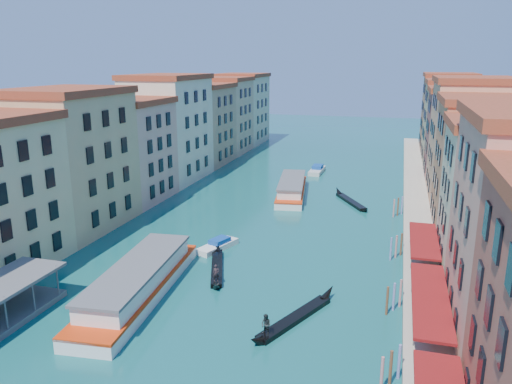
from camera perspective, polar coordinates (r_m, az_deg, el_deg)
left_bank_palazzos at (r=96.66m, az=-11.56°, el=6.25°), size 12.80×128.40×21.00m
right_bank_palazzos at (r=86.90m, az=23.57°, el=4.40°), size 12.80×128.40×21.00m
quay at (r=88.17m, az=17.81°, el=-1.10°), size 4.00×140.00×1.00m
restaurant_awnings at (r=47.85m, az=19.31°, el=-11.62°), size 3.20×44.55×3.12m
mooring_poles_right at (r=53.68m, az=15.53°, el=-10.33°), size 1.44×54.24×3.20m
vaporetto_near at (r=53.56m, az=-13.27°, el=-9.96°), size 7.31×23.19×3.39m
vaporetto_far at (r=90.18m, az=4.10°, el=0.48°), size 7.41×20.27×2.95m
gondola_fore at (r=58.84m, az=-4.49°, el=-8.41°), size 5.43×12.89×2.66m
gondola_right at (r=47.94m, az=4.30°, el=-14.04°), size 6.46×12.71×2.69m
gondola_far at (r=86.83m, az=10.72°, el=-0.95°), size 7.51×12.22×1.91m
motorboat_mid at (r=64.94m, az=-4.37°, el=-6.06°), size 4.05×6.69×1.32m
motorboat_far at (r=108.89m, az=7.00°, el=2.53°), size 2.66×7.82×1.61m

